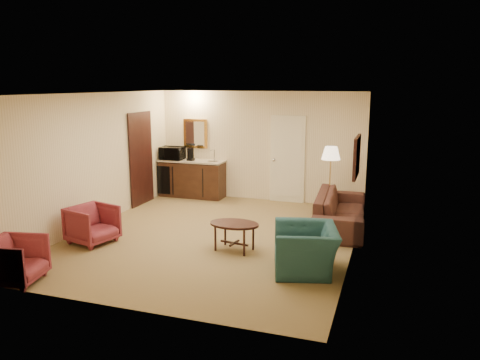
# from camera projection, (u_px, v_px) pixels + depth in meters

# --- Properties ---
(ground) EXTENTS (6.00, 6.00, 0.00)m
(ground) POSITION_uv_depth(u_px,v_px,m) (214.00, 236.00, 8.65)
(ground) COLOR olive
(ground) RESTS_ON ground
(room_walls) EXTENTS (5.02, 6.01, 2.61)m
(room_walls) POSITION_uv_depth(u_px,v_px,m) (223.00, 139.00, 9.05)
(room_walls) COLOR beige
(room_walls) RESTS_ON ground
(wetbar_cabinet) EXTENTS (1.64, 0.58, 0.92)m
(wetbar_cabinet) POSITION_uv_depth(u_px,v_px,m) (192.00, 178.00, 11.60)
(wetbar_cabinet) COLOR #3D2213
(wetbar_cabinet) RESTS_ON ground
(sofa) EXTENTS (0.82, 2.37, 0.91)m
(sofa) POSITION_uv_depth(u_px,v_px,m) (341.00, 205.00, 9.10)
(sofa) COLOR black
(sofa) RESTS_ON ground
(teal_armchair) EXTENTS (0.93, 1.19, 0.91)m
(teal_armchair) POSITION_uv_depth(u_px,v_px,m) (306.00, 241.00, 6.99)
(teal_armchair) COLOR #215250
(teal_armchair) RESTS_ON ground
(rose_chair_near) EXTENTS (0.83, 0.86, 0.74)m
(rose_chair_near) POSITION_uv_depth(u_px,v_px,m) (92.00, 223.00, 8.23)
(rose_chair_near) COLOR #93303E
(rose_chair_near) RESTS_ON ground
(rose_chair_far) EXTENTS (0.79, 0.82, 0.72)m
(rose_chair_far) POSITION_uv_depth(u_px,v_px,m) (15.00, 258.00, 6.56)
(rose_chair_far) COLOR #93303E
(rose_chair_far) RESTS_ON ground
(coffee_table) EXTENTS (0.92, 0.70, 0.48)m
(coffee_table) POSITION_uv_depth(u_px,v_px,m) (234.00, 237.00, 7.88)
(coffee_table) COLOR black
(coffee_table) RESTS_ON ground
(floor_lamp) EXTENTS (0.44, 0.44, 1.49)m
(floor_lamp) POSITION_uv_depth(u_px,v_px,m) (330.00, 181.00, 9.87)
(floor_lamp) COLOR #BF913F
(floor_lamp) RESTS_ON ground
(waste_bin) EXTENTS (0.28, 0.28, 0.29)m
(waste_bin) POSITION_uv_depth(u_px,v_px,m) (216.00, 193.00, 11.39)
(waste_bin) COLOR black
(waste_bin) RESTS_ON ground
(microwave) EXTENTS (0.57, 0.32, 0.39)m
(microwave) POSITION_uv_depth(u_px,v_px,m) (172.00, 152.00, 11.56)
(microwave) COLOR black
(microwave) RESTS_ON wetbar_cabinet
(coffee_maker) EXTENTS (0.20, 0.20, 0.31)m
(coffee_maker) POSITION_uv_depth(u_px,v_px,m) (191.00, 154.00, 11.41)
(coffee_maker) COLOR black
(coffee_maker) RESTS_ON wetbar_cabinet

